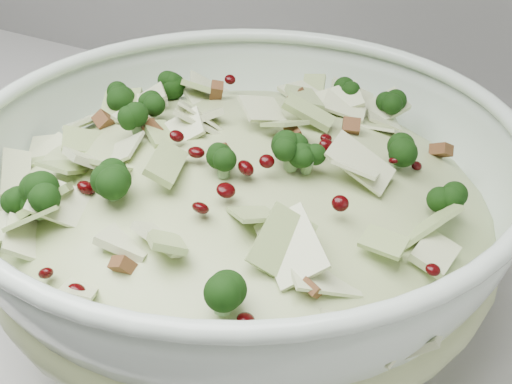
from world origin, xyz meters
TOP-DOWN VIEW (x-y plane):
  - mixing_bowl at (0.40, 1.60)m, footprint 0.43×0.43m
  - salad at (0.40, 1.60)m, footprint 0.42×0.42m

SIDE VIEW (x-z plane):
  - mixing_bowl at x=0.40m, z-range 0.90..1.07m
  - salad at x=0.40m, z-range 0.93..1.09m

